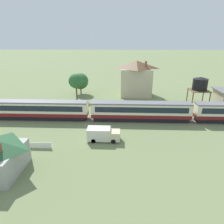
% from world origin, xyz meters
% --- Properties ---
extents(ground_plane, '(600.00, 600.00, 0.00)m').
position_xyz_m(ground_plane, '(0.00, 0.00, 0.00)').
color(ground_plane, '#707F51').
extents(passenger_train, '(88.75, 2.90, 4.18)m').
position_xyz_m(passenger_train, '(-19.62, -0.26, 2.32)').
color(passenger_train, maroon).
rests_on(passenger_train, ground_plane).
extents(railway_track, '(149.82, 3.60, 0.04)m').
position_xyz_m(railway_track, '(-25.22, -0.26, 0.01)').
color(railway_track, '#665B51').
rests_on(railway_track, ground_plane).
extents(station_house_brown_roof, '(10.11, 7.87, 10.82)m').
position_xyz_m(station_house_brown_roof, '(-8.39, 20.72, 5.56)').
color(station_house_brown_roof, beige).
rests_on(station_house_brown_roof, ground_plane).
extents(water_tower, '(4.82, 4.82, 7.71)m').
position_xyz_m(water_tower, '(7.61, 11.05, 5.79)').
color(water_tower, brown).
rests_on(water_tower, ground_plane).
extents(delivery_truck_cream, '(5.76, 2.29, 2.38)m').
position_xyz_m(delivery_truck_cream, '(-16.19, -9.86, 1.22)').
color(delivery_truck_cream, beige).
rests_on(delivery_truck_cream, ground_plane).
extents(yard_tree_0, '(5.14, 5.14, 6.75)m').
position_xyz_m(yard_tree_0, '(-26.07, 21.70, 4.17)').
color(yard_tree_0, brown).
rests_on(yard_tree_0, ground_plane).
extents(yard_tree_1, '(4.19, 4.19, 7.67)m').
position_xyz_m(yard_tree_1, '(-26.01, 15.06, 5.54)').
color(yard_tree_1, brown).
rests_on(yard_tree_1, ground_plane).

